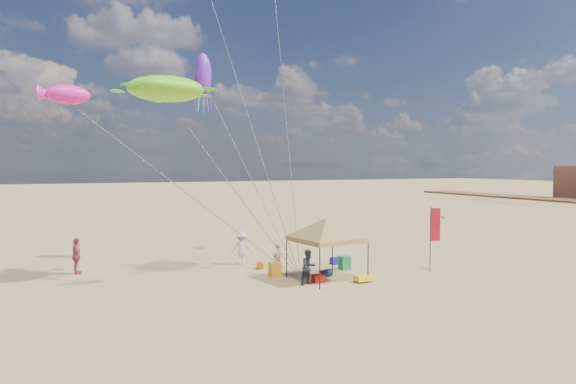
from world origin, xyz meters
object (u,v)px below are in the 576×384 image
Objects in this scene: cooler_red at (319,278)px; person_far_c at (437,218)px; feather_flag at (434,229)px; beach_cart at (364,278)px; person_near_b at (309,267)px; chair_yellow at (275,269)px; person_near_c at (242,248)px; chair_green at (345,263)px; person_near_a at (277,259)px; cooler_blue at (336,261)px; canopy_tent at (327,220)px; person_far_a at (77,256)px.

cooler_red is 0.36× the size of person_far_c.
beach_cart is (-4.34, -0.43, -1.98)m from feather_flag.
feather_flag reaches higher than person_near_b.
chair_yellow is 4.29m from beach_cart.
person_far_c is at bearing -132.29° from person_near_c.
chair_green is 3.70m from person_near_a.
cooler_blue is 0.77× the size of chair_yellow.
canopy_tent is at bearing 13.84° from person_near_b.
cooler_red is at bearing 157.21° from beach_cart.
cooler_blue is 0.60× the size of beach_cart.
cooler_red is 0.60× the size of beach_cart.
chair_yellow is (-4.22, -1.52, 0.16)m from cooler_blue.
cooler_blue is at bearing 50.38° from cooler_red.
person_near_b is (-6.92, 0.12, -1.38)m from feather_flag.
person_near_a is 3.28m from person_near_c.
canopy_tent is 10.06× the size of cooler_red.
person_near_a is at bearing -95.79° from person_far_c.
feather_flag reaches higher than chair_yellow.
chair_green is at bearing -118.73° from person_far_a.
feather_flag is 8.18m from chair_yellow.
canopy_tent is 2.71m from cooler_red.
cooler_blue is (-3.41, 3.85, -1.99)m from feather_flag.
canopy_tent is 2.44m from person_near_b.
chair_yellow is 0.44× the size of person_near_b.
person_near_c is (-1.76, 5.49, 0.70)m from cooler_red.
chair_yellow is at bearing 95.35° from person_near_b.
cooler_blue is (2.88, 3.48, 0.00)m from cooler_red.
chair_green is 5.58m from person_near_c.
person_near_c is (-8.04, 5.87, -1.29)m from feather_flag.
person_near_a is 23.90m from person_far_c.
person_far_c is at bearing 34.05° from cooler_blue.
person_far_c is at bearing 24.48° from person_near_b.
person_near_b is 0.89× the size of person_far_a.
feather_flag is 10.04m from person_near_c.
person_near_b is at bearing 167.89° from beach_cart.
cooler_red is 5.81m from person_near_c.
chair_yellow is (-1.34, 1.96, 0.16)m from cooler_red.
cooler_red and cooler_blue have the same top height.
person_near_a is 1.00× the size of person_near_b.
person_near_a is at bearing 134.24° from beach_cart.
chair_yellow is 0.46× the size of person_far_c.
feather_flag is at bearing 168.21° from person_near_c.
person_far_c is (18.78, 14.29, -2.06)m from canopy_tent.
feather_flag is at bearing -7.26° from canopy_tent.
person_near_b is (0.70, -2.22, 0.45)m from chair_yellow.
feather_flag reaches higher than person_near_a.
chair_yellow is 2.37m from person_near_b.
chair_yellow is at bearing -126.96° from person_far_a.
cooler_blue is 0.34× the size of person_near_a.
canopy_tent reaches higher than cooler_red.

